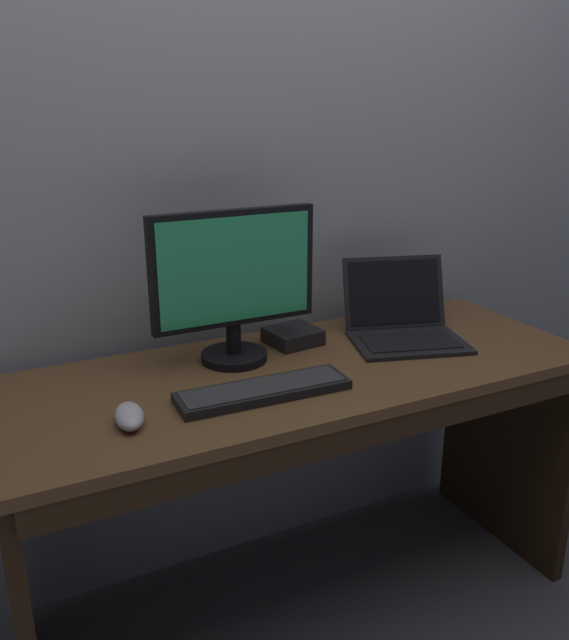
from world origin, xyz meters
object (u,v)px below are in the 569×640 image
object	(u,v)px
wired_keyboard	(263,391)
computer_mouse	(129,416)
external_monitor	(234,283)
laptop_black	(403,321)
external_drive_box	(293,336)

from	to	relation	value
wired_keyboard	computer_mouse	world-z (taller)	computer_mouse
external_monitor	wired_keyboard	bearing A→B (deg)	-95.64
laptop_black	external_drive_box	size ratio (longest dim) A/B	2.80
laptop_black	computer_mouse	xyz separation A→B (m)	(-0.86, -0.19, -0.03)
computer_mouse	external_drive_box	size ratio (longest dim) A/B	0.87
wired_keyboard	laptop_black	bearing A→B (deg)	18.42
laptop_black	external_drive_box	xyz separation A→B (m)	(-0.31, 0.10, -0.03)
computer_mouse	laptop_black	bearing A→B (deg)	20.87
laptop_black	wired_keyboard	size ratio (longest dim) A/B	0.91
external_monitor	external_drive_box	xyz separation A→B (m)	(0.20, 0.06, -0.20)
external_drive_box	external_monitor	bearing A→B (deg)	-164.49
laptop_black	external_monitor	bearing A→B (deg)	174.64
wired_keyboard	external_drive_box	distance (m)	0.36
external_monitor	external_drive_box	size ratio (longest dim) A/B	3.22
laptop_black	external_monitor	size ratio (longest dim) A/B	0.87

